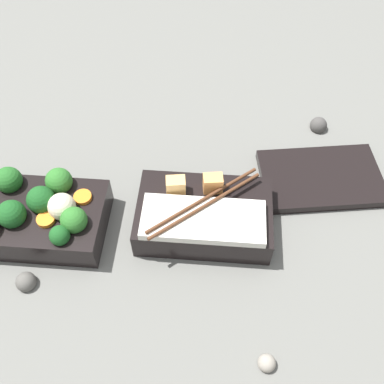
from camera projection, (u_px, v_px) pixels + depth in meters
name	position (u px, v px, depth m)	size (l,w,h in m)	color
ground_plane	(130.00, 224.00, 0.69)	(3.00, 3.00, 0.00)	slate
bento_tray_vegetable	(38.00, 215.00, 0.66)	(0.20, 0.13, 0.08)	black
bento_tray_rice	(204.00, 216.00, 0.66)	(0.20, 0.13, 0.08)	black
bento_lid	(321.00, 178.00, 0.73)	(0.19, 0.12, 0.02)	black
pebble_0	(318.00, 125.00, 0.80)	(0.03, 0.03, 0.03)	#474442
pebble_1	(267.00, 363.00, 0.56)	(0.02, 0.02, 0.02)	gray
pebble_3	(26.00, 282.00, 0.62)	(0.03, 0.03, 0.03)	#595651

